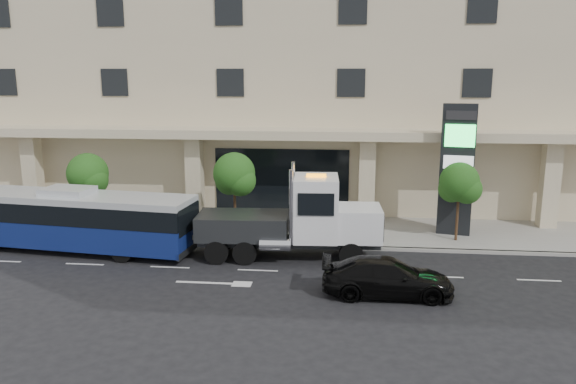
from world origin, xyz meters
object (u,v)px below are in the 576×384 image
city_bus (70,219)px  signage_pylon (457,169)px  tow_truck (297,221)px  black_sedan (387,277)px

city_bus → signage_pylon: (19.12, 4.37, 2.04)m
city_bus → tow_truck: size_ratio=1.30×
black_sedan → signage_pylon: (4.07, 8.56, 2.90)m
tow_truck → black_sedan: size_ratio=1.90×
tow_truck → black_sedan: bearing=-49.5°
black_sedan → city_bus: bearing=73.9°
black_sedan → tow_truck: bearing=42.7°
tow_truck → signage_pylon: 9.29m
tow_truck → signage_pylon: (7.96, 4.42, 1.82)m
tow_truck → black_sedan: 5.79m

